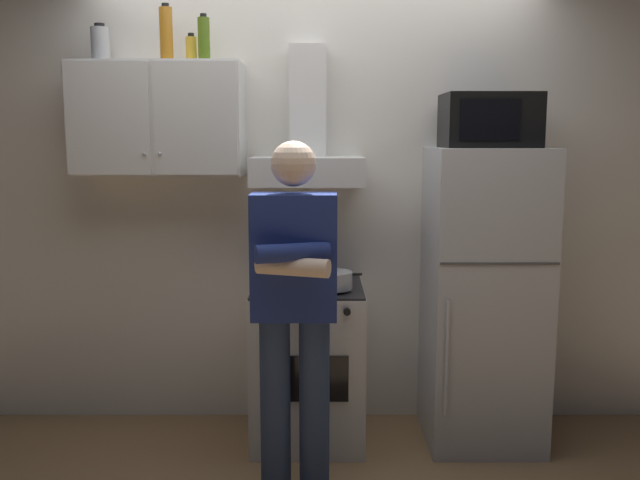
% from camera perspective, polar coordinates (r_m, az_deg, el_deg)
% --- Properties ---
extents(ground_plane, '(7.00, 7.00, 0.00)m').
position_cam_1_polar(ground_plane, '(3.70, 0.00, -17.92)').
color(ground_plane, olive).
extents(back_wall_tiled, '(4.80, 0.10, 2.70)m').
position_cam_1_polar(back_wall_tiled, '(3.92, 0.04, 4.21)').
color(back_wall_tiled, silver).
rests_on(back_wall_tiled, ground_plane).
extents(upper_cabinet, '(0.90, 0.37, 0.60)m').
position_cam_1_polar(upper_cabinet, '(3.78, -13.16, 9.90)').
color(upper_cabinet, silver).
extents(stove_oven, '(0.60, 0.62, 0.87)m').
position_cam_1_polar(stove_oven, '(3.76, -0.76, -10.30)').
color(stove_oven, white).
rests_on(stove_oven, ground_plane).
extents(range_hood, '(0.60, 0.44, 0.75)m').
position_cam_1_polar(range_hood, '(3.68, -0.76, 7.79)').
color(range_hood, white).
extents(refrigerator, '(0.60, 0.62, 1.60)m').
position_cam_1_polar(refrigerator, '(3.76, 13.91, -4.72)').
color(refrigerator, silver).
rests_on(refrigerator, ground_plane).
extents(microwave, '(0.48, 0.37, 0.28)m').
position_cam_1_polar(microwave, '(3.68, 14.37, 9.74)').
color(microwave, black).
rests_on(microwave, refrigerator).
extents(person_standing, '(0.38, 0.33, 1.64)m').
position_cam_1_polar(person_standing, '(3.05, -1.92, -5.65)').
color(person_standing, navy).
rests_on(person_standing, ground_plane).
extents(cooking_pot, '(0.31, 0.21, 0.09)m').
position_cam_1_polar(cooking_pot, '(3.51, 1.32, -3.41)').
color(cooking_pot, '#B7BABF').
rests_on(cooking_pot, stove_oven).
extents(bottle_olive_oil, '(0.06, 0.06, 0.25)m').
position_cam_1_polar(bottle_olive_oil, '(3.76, -9.50, 16.39)').
color(bottle_olive_oil, '#4C6B19').
rests_on(bottle_olive_oil, upper_cabinet).
extents(bottle_liquor_amber, '(0.07, 0.07, 0.29)m').
position_cam_1_polar(bottle_liquor_amber, '(3.77, -12.58, 16.63)').
color(bottle_liquor_amber, '#B7721E').
rests_on(bottle_liquor_amber, upper_cabinet).
extents(bottle_spice_jar, '(0.06, 0.06, 0.15)m').
position_cam_1_polar(bottle_spice_jar, '(3.81, -10.52, 15.56)').
color(bottle_spice_jar, gold).
rests_on(bottle_spice_jar, upper_cabinet).
extents(bottle_canister_steel, '(0.10, 0.10, 0.20)m').
position_cam_1_polar(bottle_canister_steel, '(3.92, -17.79, 15.45)').
color(bottle_canister_steel, '#B2B5BA').
rests_on(bottle_canister_steel, upper_cabinet).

